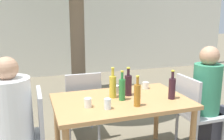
# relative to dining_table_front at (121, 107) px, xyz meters

# --- Properties ---
(cafe_building_wall) EXTENTS (10.00, 0.08, 2.80)m
(cafe_building_wall) POSITION_rel_dining_table_front_xyz_m (0.00, 4.36, 0.74)
(cafe_building_wall) COLOR silver
(cafe_building_wall) RESTS_ON ground_plane
(dining_table_front) EXTENTS (1.39, 0.87, 0.74)m
(dining_table_front) POSITION_rel_dining_table_front_xyz_m (0.00, 0.00, 0.00)
(dining_table_front) COLOR #B27F4C
(dining_table_front) RESTS_ON ground_plane
(patio_chair_0) EXTENTS (0.44, 0.44, 0.91)m
(patio_chair_0) POSITION_rel_dining_table_front_xyz_m (-0.93, 0.00, -0.14)
(patio_chair_0) COLOR #B2B2B7
(patio_chair_0) RESTS_ON ground_plane
(patio_chair_1) EXTENTS (0.44, 0.44, 0.91)m
(patio_chair_1) POSITION_rel_dining_table_front_xyz_m (0.93, 0.00, -0.14)
(patio_chair_1) COLOR #B2B2B7
(patio_chair_1) RESTS_ON ground_plane
(patio_chair_2) EXTENTS (0.44, 0.44, 0.91)m
(patio_chair_2) POSITION_rel_dining_table_front_xyz_m (-0.28, 0.67, -0.14)
(patio_chair_2) COLOR #B2B2B7
(patio_chair_2) RESTS_ON ground_plane
(person_seated_0) EXTENTS (0.59, 0.38, 1.25)m
(person_seated_0) POSITION_rel_dining_table_front_xyz_m (-1.15, -0.00, -0.09)
(person_seated_0) COLOR #383842
(person_seated_0) RESTS_ON ground_plane
(person_seated_1) EXTENTS (0.56, 0.32, 1.26)m
(person_seated_1) POSITION_rel_dining_table_front_xyz_m (1.16, -0.00, -0.09)
(person_seated_1) COLOR #383842
(person_seated_1) RESTS_ON ground_plane
(green_bottle_0) EXTENTS (0.07, 0.07, 0.31)m
(green_bottle_0) POSITION_rel_dining_table_front_xyz_m (-0.00, -0.02, 0.20)
(green_bottle_0) COLOR #287A38
(green_bottle_0) RESTS_ON dining_table_front
(wine_bottle_1) EXTENTS (0.07, 0.07, 0.31)m
(wine_bottle_1) POSITION_rel_dining_table_front_xyz_m (0.51, -0.15, 0.20)
(wine_bottle_1) COLOR #331923
(wine_bottle_1) RESTS_ON dining_table_front
(amber_bottle_2) EXTENTS (0.06, 0.06, 0.30)m
(amber_bottle_2) POSITION_rel_dining_table_front_xyz_m (0.08, -0.23, 0.20)
(amber_bottle_2) COLOR #9E661E
(amber_bottle_2) RESTS_ON dining_table_front
(oil_cruet_3) EXTENTS (0.07, 0.07, 0.33)m
(oil_cruet_3) POSITION_rel_dining_table_front_xyz_m (-0.06, 0.08, 0.21)
(oil_cruet_3) COLOR gold
(oil_cruet_3) RESTS_ON dining_table_front
(wine_bottle_4) EXTENTS (0.08, 0.08, 0.31)m
(wine_bottle_4) POSITION_rel_dining_table_front_xyz_m (0.12, 0.10, 0.20)
(wine_bottle_4) COLOR #331923
(wine_bottle_4) RESTS_ON dining_table_front
(drinking_glass_0) EXTENTS (0.08, 0.08, 0.08)m
(drinking_glass_0) POSITION_rel_dining_table_front_xyz_m (0.41, 0.27, 0.12)
(drinking_glass_0) COLOR silver
(drinking_glass_0) RESTS_ON dining_table_front
(drinking_glass_1) EXTENTS (0.07, 0.07, 0.09)m
(drinking_glass_1) POSITION_rel_dining_table_front_xyz_m (-0.38, -0.11, 0.13)
(drinking_glass_1) COLOR silver
(drinking_glass_1) RESTS_ON dining_table_front
(drinking_glass_2) EXTENTS (0.07, 0.07, 0.10)m
(drinking_glass_2) POSITION_rel_dining_table_front_xyz_m (-0.21, -0.21, 0.13)
(drinking_glass_2) COLOR silver
(drinking_glass_2) RESTS_ON dining_table_front
(drinking_glass_3) EXTENTS (0.08, 0.08, 0.09)m
(drinking_glass_3) POSITION_rel_dining_table_front_xyz_m (0.01, 0.21, 0.13)
(drinking_glass_3) COLOR silver
(drinking_glass_3) RESTS_ON dining_table_front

